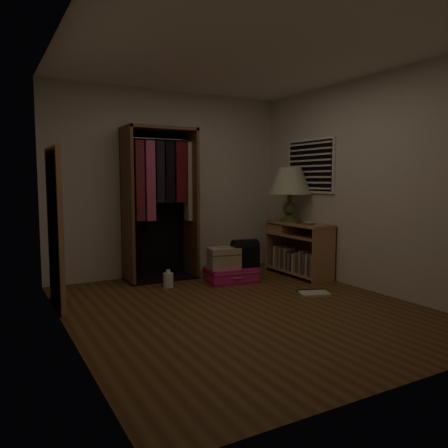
{
  "coord_description": "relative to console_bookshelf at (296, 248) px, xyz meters",
  "views": [
    {
      "loc": [
        -2.37,
        -3.84,
        1.36
      ],
      "look_at": [
        0.3,
        0.95,
        0.8
      ],
      "focal_mm": 35.0,
      "sensor_mm": 36.0,
      "label": 1
    }
  ],
  "objects": [
    {
      "name": "floor_mirror",
      "position": [
        -3.24,
        -0.04,
        0.46
      ],
      "size": [
        0.06,
        0.8,
        1.7
      ],
      "color": "tan",
      "rests_on": "ground"
    },
    {
      "name": "console_bookshelf",
      "position": [
        0.0,
        0.0,
        0.0
      ],
      "size": [
        0.42,
        1.12,
        0.75
      ],
      "color": "#AB7C52",
      "rests_on": "ground"
    },
    {
      "name": "open_wardrobe",
      "position": [
        -1.75,
        0.73,
        0.83
      ],
      "size": [
        0.97,
        0.5,
        2.05
      ],
      "color": "brown",
      "rests_on": "ground"
    },
    {
      "name": "black_bag",
      "position": [
        -0.86,
        0.01,
        -0.0
      ],
      "size": [
        0.37,
        0.27,
        0.37
      ],
      "rotation": [
        0.0,
        0.0,
        -0.14
      ],
      "color": "black",
      "rests_on": "pink_suitcase"
    },
    {
      "name": "table_lamp",
      "position": [
        0.0,
        0.18,
        0.93
      ],
      "size": [
        0.75,
        0.75,
        0.78
      ],
      "rotation": [
        0.0,
        0.0,
        -0.24
      ],
      "color": "#48592B",
      "rests_on": "console_bookshelf"
    },
    {
      "name": "white_jug",
      "position": [
        -1.88,
        0.2,
        -0.29
      ],
      "size": [
        0.13,
        0.13,
        0.22
      ],
      "rotation": [
        0.0,
        0.0,
        0.02
      ],
      "color": "white",
      "rests_on": "ground"
    },
    {
      "name": "brass_tray",
      "position": [
        0.0,
        -0.17,
        0.37
      ],
      "size": [
        0.33,
        0.33,
        0.01
      ],
      "rotation": [
        0.0,
        0.0,
        0.37
      ],
      "color": "#B48C45",
      "rests_on": "console_bookshelf"
    },
    {
      "name": "floor_book",
      "position": [
        -0.49,
        -0.95,
        -0.37
      ],
      "size": [
        0.41,
        0.37,
        0.03
      ],
      "rotation": [
        0.0,
        0.0,
        -0.35
      ],
      "color": "beige",
      "rests_on": "ground"
    },
    {
      "name": "ceramic_bowl",
      "position": [
        -0.05,
        -0.33,
        0.38
      ],
      "size": [
        0.2,
        0.2,
        0.04
      ],
      "primitive_type": "imported",
      "rotation": [
        0.0,
        0.0,
        -0.26
      ],
      "color": "#A0C0A6",
      "rests_on": "console_bookshelf"
    },
    {
      "name": "train_case",
      "position": [
        -1.16,
        0.05,
        -0.05
      ],
      "size": [
        0.45,
        0.34,
        0.29
      ],
      "rotation": [
        0.0,
        0.0,
        -0.17
      ],
      "color": "tan",
      "rests_on": "pink_suitcase"
    },
    {
      "name": "ground",
      "position": [
        -1.54,
        -1.04,
        -0.39
      ],
      "size": [
        4.0,
        4.0,
        0.0
      ],
      "primitive_type": "plane",
      "color": "#553618",
      "rests_on": "ground"
    },
    {
      "name": "pink_suitcase",
      "position": [
        -1.04,
        0.07,
        -0.29
      ],
      "size": [
        0.7,
        0.55,
        0.2
      ],
      "rotation": [
        0.0,
        0.0,
        -0.13
      ],
      "color": "#DE1B7B",
      "rests_on": "ground"
    },
    {
      "name": "room_walls",
      "position": [
        -1.46,
        -1.0,
        1.11
      ],
      "size": [
        3.52,
        4.02,
        2.6
      ],
      "color": "beige",
      "rests_on": "ground"
    }
  ]
}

